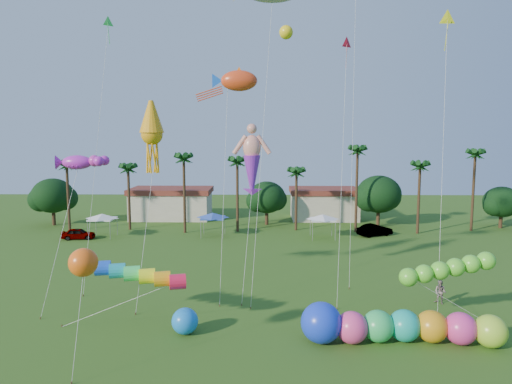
{
  "coord_description": "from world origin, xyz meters",
  "views": [
    {
      "loc": [
        0.5,
        -20.86,
        12.71
      ],
      "look_at": [
        0.0,
        10.0,
        9.0
      ],
      "focal_mm": 32.0,
      "sensor_mm": 36.0,
      "label": 1
    }
  ],
  "objects_px": {
    "spectator_b": "(440,292)",
    "blue_ball": "(185,321)",
    "car_a": "(78,234)",
    "caterpillar_inflatable": "(394,326)",
    "car_b": "(375,230)"
  },
  "relations": [
    {
      "from": "spectator_b",
      "to": "blue_ball",
      "type": "height_order",
      "value": "spectator_b"
    },
    {
      "from": "car_a",
      "to": "caterpillar_inflatable",
      "type": "xyz_separation_m",
      "value": [
        31.34,
        -28.6,
        0.38
      ]
    },
    {
      "from": "car_b",
      "to": "caterpillar_inflatable",
      "type": "xyz_separation_m",
      "value": [
        -6.37,
        -31.14,
        0.31
      ]
    },
    {
      "from": "caterpillar_inflatable",
      "to": "blue_ball",
      "type": "xyz_separation_m",
      "value": [
        -13.18,
        1.09,
        -0.21
      ]
    },
    {
      "from": "car_a",
      "to": "caterpillar_inflatable",
      "type": "bearing_deg",
      "value": -140.28
    },
    {
      "from": "car_b",
      "to": "spectator_b",
      "type": "distance_m",
      "value": 24.35
    },
    {
      "from": "car_b",
      "to": "blue_ball",
      "type": "distance_m",
      "value": 35.85
    },
    {
      "from": "car_a",
      "to": "caterpillar_inflatable",
      "type": "distance_m",
      "value": 42.42
    },
    {
      "from": "caterpillar_inflatable",
      "to": "blue_ball",
      "type": "bearing_deg",
      "value": 176.94
    },
    {
      "from": "car_a",
      "to": "car_b",
      "type": "bearing_deg",
      "value": -94.03
    },
    {
      "from": "car_b",
      "to": "blue_ball",
      "type": "xyz_separation_m",
      "value": [
        -19.56,
        -30.05,
        0.1
      ]
    },
    {
      "from": "spectator_b",
      "to": "blue_ball",
      "type": "xyz_separation_m",
      "value": [
        -18.67,
        -5.72,
        -0.05
      ]
    },
    {
      "from": "spectator_b",
      "to": "car_b",
      "type": "bearing_deg",
      "value": 132.62
    },
    {
      "from": "spectator_b",
      "to": "caterpillar_inflatable",
      "type": "height_order",
      "value": "caterpillar_inflatable"
    },
    {
      "from": "spectator_b",
      "to": "blue_ball",
      "type": "distance_m",
      "value": 19.52
    }
  ]
}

